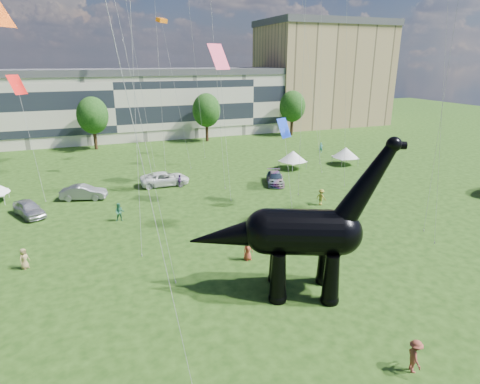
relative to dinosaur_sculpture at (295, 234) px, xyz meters
name	(u,v)px	position (x,y,z in m)	size (l,w,h in m)	color
ground	(320,294)	(1.46, -1.07, -4.13)	(220.00, 220.00, 0.00)	#16330C
terrace_row	(113,107)	(-6.54, 60.93, 1.87)	(78.00, 11.00, 12.00)	beige
apartment_block	(322,76)	(41.46, 63.93, 6.87)	(28.00, 18.00, 22.00)	tan
tree_mid_left	(92,112)	(-10.54, 51.93, 2.16)	(5.20, 5.20, 9.44)	#382314
tree_mid_right	(206,108)	(9.46, 51.93, 2.16)	(5.20, 5.20, 9.44)	#382314
tree_far_right	(292,104)	(27.46, 51.93, 2.16)	(5.20, 5.20, 9.44)	#382314
dinosaur_sculpture	(295,234)	(0.00, 0.00, 0.00)	(12.96, 7.25, 10.94)	black
car_silver	(29,209)	(-17.99, 21.41, -3.34)	(1.87, 4.65, 1.58)	silver
car_grey	(84,192)	(-12.87, 24.80, -3.33)	(1.70, 4.87, 1.61)	gray
car_white	(165,179)	(-3.44, 26.81, -3.31)	(2.75, 5.96, 1.65)	white
car_dark	(275,178)	(9.51, 22.46, -3.42)	(2.00, 4.93, 1.43)	#595960
gazebo_near	(293,156)	(15.03, 28.17, -2.31)	(4.61, 4.61, 2.59)	white
gazebo_far	(346,153)	(23.39, 27.50, -2.34)	(3.86, 3.86, 2.56)	silver
visitors	(228,215)	(-0.18, 12.56, -3.27)	(53.98, 45.19, 1.82)	gray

